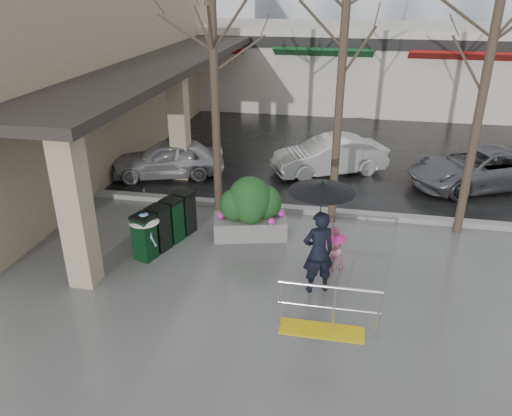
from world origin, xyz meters
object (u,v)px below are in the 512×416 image
(news_boxes, at_px, (166,224))
(tree_mideast, at_px, (493,39))
(child_blue, at_px, (145,231))
(car_a, at_px, (168,158))
(child_pink, at_px, (334,245))
(woman, at_px, (320,229))
(car_b, at_px, (330,156))
(tree_west, at_px, (212,23))
(tree_midwest, at_px, (345,19))
(car_c, at_px, (480,168))
(planter, at_px, (250,208))
(handrail, at_px, (326,315))

(news_boxes, bearing_deg, tree_mideast, 34.55)
(child_blue, distance_m, car_a, 5.44)
(child_pink, xyz_separation_m, child_blue, (-4.36, -0.36, 0.10))
(woman, relative_size, car_b, 0.66)
(tree_west, relative_size, tree_midwest, 0.97)
(news_boxes, height_order, car_c, car_c)
(child_pink, bearing_deg, car_c, -149.81)
(planter, bearing_deg, woman, -49.33)
(tree_midwest, bearing_deg, woman, -92.02)
(car_c, bearing_deg, child_pink, -60.35)
(tree_mideast, relative_size, car_b, 1.70)
(tree_midwest, height_order, tree_mideast, tree_midwest)
(handrail, bearing_deg, child_pink, 89.91)
(handrail, bearing_deg, car_a, 128.53)
(car_c, bearing_deg, car_a, -108.63)
(tree_mideast, relative_size, child_pink, 6.07)
(tree_midwest, distance_m, news_boxes, 6.49)
(woman, bearing_deg, car_a, -71.77)
(car_c, bearing_deg, tree_midwest, -76.71)
(news_boxes, height_order, car_a, car_a)
(woman, distance_m, car_b, 7.23)
(tree_mideast, bearing_deg, news_boxes, -163.67)
(handrail, relative_size, car_a, 0.51)
(tree_midwest, height_order, news_boxes, tree_midwest)
(child_pink, distance_m, news_boxes, 4.15)
(tree_west, xyz_separation_m, tree_mideast, (6.50, 0.00, -0.22))
(tree_midwest, xyz_separation_m, car_b, (-0.31, 3.73, -4.60))
(tree_midwest, distance_m, car_a, 7.63)
(handrail, xyz_separation_m, car_b, (-0.47, 8.53, 0.25))
(tree_west, xyz_separation_m, tree_midwest, (3.20, 0.00, 0.15))
(child_blue, distance_m, car_c, 10.70)
(tree_west, xyz_separation_m, car_b, (2.89, 3.73, -4.45))
(news_boxes, xyz_separation_m, car_b, (3.67, 5.86, 0.06))
(handrail, relative_size, tree_midwest, 0.27)
(tree_mideast, distance_m, news_boxes, 8.71)
(child_blue, bearing_deg, child_pink, -145.70)
(woman, bearing_deg, car_c, -148.27)
(tree_midwest, height_order, car_b, tree_midwest)
(tree_midwest, bearing_deg, tree_mideast, -0.00)
(tree_mideast, xyz_separation_m, woman, (-3.42, -3.45, -3.39))
(woman, bearing_deg, car_b, -113.28)
(handrail, distance_m, woman, 1.76)
(car_b, bearing_deg, tree_midwest, -21.59)
(handrail, bearing_deg, tree_midwest, 91.91)
(child_blue, height_order, news_boxes, child_blue)
(handrail, height_order, car_c, car_c)
(tree_west, height_order, tree_mideast, tree_west)
(child_pink, bearing_deg, tree_midwest, -110.23)
(tree_midwest, height_order, child_blue, tree_midwest)
(tree_west, bearing_deg, car_b, 52.22)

